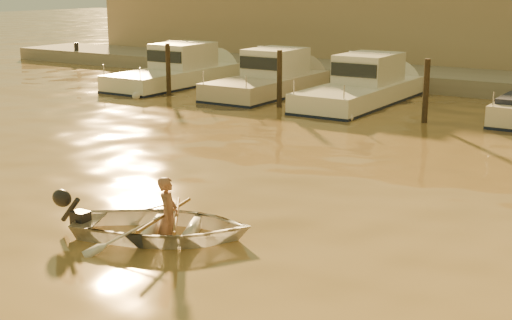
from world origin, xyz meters
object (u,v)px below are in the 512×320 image
Objects in this scene: dinghy at (163,226)px; person at (168,216)px; moored_boat_0 at (174,71)px; moored_boat_2 at (360,87)px; moored_boat_1 at (267,79)px.

dinghy is 0.22m from person.
moored_boat_0 is 8.61m from moored_boat_2.
person is 14.88m from moored_boat_2.
dinghy is at bearing -51.71° from moored_boat_0.
dinghy is 0.40× the size of moored_boat_2.
moored_boat_0 is 0.98× the size of moored_boat_2.
moored_boat_0 is at bearing 13.90° from person.
moored_boat_1 and moored_boat_2 have the same top height.
moored_boat_0 is at bearing 180.00° from moored_boat_2.
moored_boat_0 reaches higher than dinghy.
moored_boat_2 is (3.95, 0.00, 0.00)m from moored_boat_1.
dinghy is 2.22× the size of person.
person is at bearing -51.41° from moored_boat_0.
person is 16.15m from moored_boat_1.
moored_boat_0 and moored_boat_2 have the same top height.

